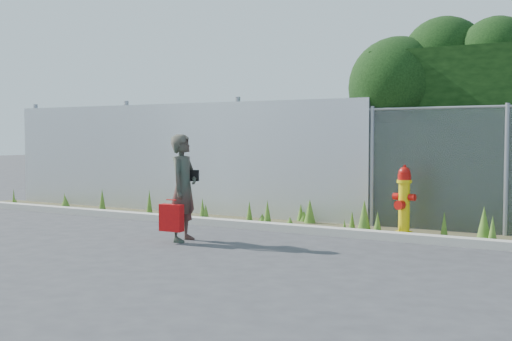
{
  "coord_description": "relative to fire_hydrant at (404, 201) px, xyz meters",
  "views": [
    {
      "loc": [
        4.78,
        -7.38,
        1.53
      ],
      "look_at": [
        -0.3,
        1.4,
        1.0
      ],
      "focal_mm": 45.0,
      "sensor_mm": 36.0,
      "label": 1
    }
  ],
  "objects": [
    {
      "name": "ground",
      "position": [
        -1.8,
        -2.37,
        -0.53
      ],
      "size": [
        80.0,
        80.0,
        0.0
      ],
      "primitive_type": "plane",
      "color": "#363639",
      "rests_on": "ground"
    },
    {
      "name": "curb",
      "position": [
        -1.8,
        -0.57,
        -0.47
      ],
      "size": [
        16.0,
        0.22,
        0.12
      ],
      "primitive_type": "cube",
      "color": "#AFAA9E",
      "rests_on": "ground"
    },
    {
      "name": "weed_strip",
      "position": [
        -1.22,
        -0.0,
        -0.41
      ],
      "size": [
        16.0,
        1.27,
        0.54
      ],
      "color": "#464028",
      "rests_on": "ground"
    },
    {
      "name": "corrugated_fence",
      "position": [
        -5.05,
        0.64,
        0.57
      ],
      "size": [
        8.5,
        0.21,
        2.3
      ],
      "color": "silver",
      "rests_on": "ground"
    },
    {
      "name": "fire_hydrant",
      "position": [
        0.0,
        0.0,
        0.0
      ],
      "size": [
        0.37,
        0.33,
        1.1
      ],
      "rotation": [
        0.0,
        0.0,
        -0.19
      ],
      "color": "yellow",
      "rests_on": "ground"
    },
    {
      "name": "woman",
      "position": [
        -2.64,
        -2.17,
        0.25
      ],
      "size": [
        0.45,
        0.62,
        1.57
      ],
      "primitive_type": "imported",
      "rotation": [
        0.0,
        0.0,
        1.71
      ],
      "color": "#0E5B43",
      "rests_on": "ground"
    },
    {
      "name": "red_tote_bag",
      "position": [
        -2.66,
        -2.43,
        -0.16
      ],
      "size": [
        0.35,
        0.13,
        0.46
      ],
      "rotation": [
        0.0,
        0.0,
        0.07
      ],
      "color": "#AF0A0C"
    },
    {
      "name": "black_shoulder_bag",
      "position": [
        -2.6,
        -2.03,
        0.43
      ],
      "size": [
        0.22,
        0.09,
        0.16
      ],
      "rotation": [
        0.0,
        0.0,
        0.43
      ],
      "color": "black"
    }
  ]
}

